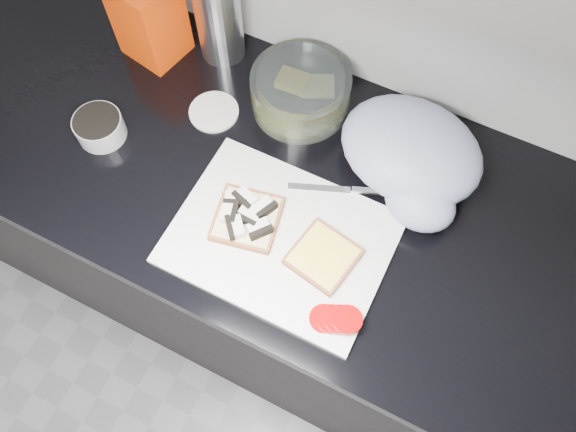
# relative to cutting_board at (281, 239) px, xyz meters

# --- Properties ---
(base_cabinet) EXTENTS (3.50, 0.60, 0.86)m
(base_cabinet) POSITION_rel_cutting_board_xyz_m (-0.08, 0.12, -0.48)
(base_cabinet) COLOR black
(base_cabinet) RESTS_ON ground
(countertop) EXTENTS (3.50, 0.64, 0.04)m
(countertop) POSITION_rel_cutting_board_xyz_m (-0.08, 0.12, -0.03)
(countertop) COLOR black
(countertop) RESTS_ON base_cabinet
(cutting_board) EXTENTS (0.40, 0.30, 0.01)m
(cutting_board) POSITION_rel_cutting_board_xyz_m (0.00, 0.00, 0.00)
(cutting_board) COLOR silver
(cutting_board) RESTS_ON countertop
(bread_left) EXTENTS (0.15, 0.15, 0.04)m
(bread_left) POSITION_rel_cutting_board_xyz_m (-0.07, 0.00, 0.02)
(bread_left) COLOR beige
(bread_left) RESTS_ON cutting_board
(bread_right) EXTENTS (0.13, 0.13, 0.02)m
(bread_right) POSITION_rel_cutting_board_xyz_m (0.09, -0.00, 0.01)
(bread_right) COLOR beige
(bread_right) RESTS_ON cutting_board
(tomato_slices) EXTENTS (0.10, 0.08, 0.02)m
(tomato_slices) POSITION_rel_cutting_board_xyz_m (0.16, -0.10, 0.02)
(tomato_slices) COLOR #AF0406
(tomato_slices) RESTS_ON cutting_board
(knife) EXTENTS (0.17, 0.08, 0.01)m
(knife) POSITION_rel_cutting_board_xyz_m (0.07, 0.15, 0.01)
(knife) COLOR #BBBBBF
(knife) RESTS_ON cutting_board
(seed_tub) EXTENTS (0.10, 0.10, 0.05)m
(seed_tub) POSITION_rel_cutting_board_xyz_m (-0.44, 0.05, 0.02)
(seed_tub) COLOR #959A9A
(seed_tub) RESTS_ON countertop
(tub_lid) EXTENTS (0.12, 0.12, 0.01)m
(tub_lid) POSITION_rel_cutting_board_xyz_m (-0.26, 0.20, -0.00)
(tub_lid) COLOR silver
(tub_lid) RESTS_ON countertop
(glass_bowl) EXTENTS (0.21, 0.21, 0.09)m
(glass_bowl) POSITION_rel_cutting_board_xyz_m (-0.11, 0.30, 0.04)
(glass_bowl) COLOR silver
(glass_bowl) RESTS_ON countertop
(bread_bag) EXTENTS (0.14, 0.13, 0.19)m
(bread_bag) POSITION_rel_cutting_board_xyz_m (-0.46, 0.30, 0.09)
(bread_bag) COLOR #FF2104
(bread_bag) RESTS_ON countertop
(steel_canister) EXTENTS (0.10, 0.10, 0.23)m
(steel_canister) POSITION_rel_cutting_board_xyz_m (-0.33, 0.36, 0.11)
(steel_canister) COLOR silver
(steel_canister) RESTS_ON countertop
(grocery_bag) EXTENTS (0.31, 0.29, 0.12)m
(grocery_bag) POSITION_rel_cutting_board_xyz_m (0.16, 0.24, 0.05)
(grocery_bag) COLOR #95A0B8
(grocery_bag) RESTS_ON countertop
(whole_tomatoes) EXTENTS (0.17, 0.09, 0.06)m
(whole_tomatoes) POSITION_rel_cutting_board_xyz_m (0.12, 0.21, 0.02)
(whole_tomatoes) COLOR #AF0406
(whole_tomatoes) RESTS_ON countertop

